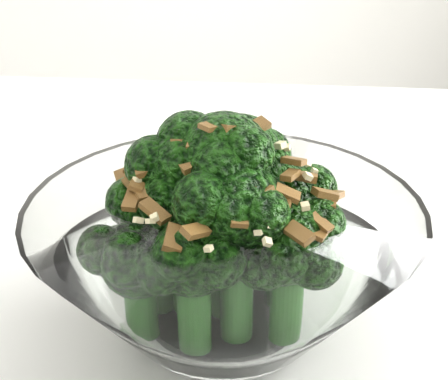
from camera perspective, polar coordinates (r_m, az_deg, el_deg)
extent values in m
cube|color=white|center=(0.56, 11.96, -6.39)|extent=(1.41, 1.18, 0.04)
cylinder|color=white|center=(0.45, 0.00, -10.91)|extent=(0.10, 0.10, 0.01)
cylinder|color=#1E5215|center=(0.42, 0.00, -4.99)|extent=(0.02, 0.02, 0.09)
sphere|color=#18480D|center=(0.39, 0.00, 2.52)|extent=(0.06, 0.06, 0.06)
cylinder|color=#1E5215|center=(0.44, 1.25, -3.68)|extent=(0.02, 0.02, 0.08)
sphere|color=#18480D|center=(0.42, 1.32, 2.86)|extent=(0.05, 0.05, 0.05)
cylinder|color=#1E5215|center=(0.43, -3.21, -5.29)|extent=(0.02, 0.02, 0.08)
sphere|color=#18480D|center=(0.40, -3.41, 1.29)|extent=(0.05, 0.05, 0.05)
cylinder|color=#1E5215|center=(0.40, 1.08, -7.80)|extent=(0.02, 0.02, 0.08)
sphere|color=#18480D|center=(0.38, 1.15, -1.31)|extent=(0.05, 0.05, 0.05)
cylinder|color=#1E5215|center=(0.44, 4.80, -5.87)|extent=(0.02, 0.02, 0.06)
sphere|color=#18480D|center=(0.42, 5.02, -0.84)|extent=(0.05, 0.05, 0.05)
cylinder|color=#1E5215|center=(0.43, -5.44, -6.43)|extent=(0.02, 0.02, 0.06)
sphere|color=#18480D|center=(0.41, -5.69, -1.52)|extent=(0.05, 0.05, 0.05)
cylinder|color=#1E5215|center=(0.41, 5.21, -9.25)|extent=(0.02, 0.02, 0.06)
sphere|color=#18480D|center=(0.39, 5.46, -4.42)|extent=(0.05, 0.05, 0.05)
cylinder|color=#1E5215|center=(0.40, -2.49, -10.24)|extent=(0.02, 0.02, 0.05)
sphere|color=#18480D|center=(0.38, -2.60, -5.56)|extent=(0.05, 0.05, 0.05)
cylinder|color=#1E5215|center=(0.47, 4.62, -4.52)|extent=(0.02, 0.02, 0.05)
sphere|color=#18480D|center=(0.46, 4.77, -0.90)|extent=(0.04, 0.04, 0.04)
cylinder|color=#1E5215|center=(0.42, -6.88, -9.66)|extent=(0.02, 0.02, 0.04)
sphere|color=#18480D|center=(0.40, -7.14, -5.82)|extent=(0.05, 0.05, 0.05)
cylinder|color=#1E5215|center=(0.47, -1.01, -4.19)|extent=(0.02, 0.02, 0.05)
sphere|color=#18480D|center=(0.46, -1.04, -0.45)|extent=(0.04, 0.04, 0.04)
cylinder|color=#1E5215|center=(0.45, -1.14, -5.01)|extent=(0.02, 0.02, 0.07)
sphere|color=#18480D|center=(0.42, -1.20, 0.20)|extent=(0.05, 0.05, 0.05)
cube|color=olive|center=(0.41, -0.10, 4.73)|extent=(0.01, 0.01, 0.01)
cube|color=olive|center=(0.39, 8.39, -0.32)|extent=(0.01, 0.01, 0.01)
cube|color=olive|center=(0.39, 6.76, 1.10)|extent=(0.02, 0.01, 0.01)
cube|color=olive|center=(0.42, -8.42, 1.04)|extent=(0.01, 0.01, 0.01)
cube|color=olive|center=(0.44, -3.25, 3.34)|extent=(0.02, 0.01, 0.01)
cube|color=olive|center=(0.38, -0.08, 5.21)|extent=(0.01, 0.02, 0.01)
cube|color=olive|center=(0.42, -3.56, 4.00)|extent=(0.02, 0.01, 0.01)
cube|color=olive|center=(0.36, 3.04, 0.06)|extent=(0.01, 0.02, 0.01)
cube|color=olive|center=(0.38, 5.54, 1.25)|extent=(0.01, 0.02, 0.01)
cube|color=olive|center=(0.44, -2.10, 3.64)|extent=(0.02, 0.02, 0.01)
cube|color=olive|center=(0.44, 2.75, 3.62)|extent=(0.02, 0.01, 0.01)
cube|color=olive|center=(0.36, 2.13, 0.15)|extent=(0.01, 0.01, 0.01)
cube|color=olive|center=(0.40, 2.58, 4.52)|extent=(0.02, 0.01, 0.01)
cube|color=olive|center=(0.37, -5.78, -1.76)|extent=(0.02, 0.02, 0.01)
cube|color=olive|center=(0.38, -6.97, -0.01)|extent=(0.01, 0.02, 0.01)
cube|color=olive|center=(0.37, 5.09, -0.84)|extent=(0.01, 0.02, 0.01)
cube|color=olive|center=(0.35, -4.17, -4.04)|extent=(0.02, 0.02, 0.01)
cube|color=olive|center=(0.40, -6.54, 1.70)|extent=(0.02, 0.02, 0.01)
cube|color=olive|center=(0.43, -2.42, 4.50)|extent=(0.01, 0.02, 0.01)
cube|color=olive|center=(0.37, -3.27, 2.22)|extent=(0.01, 0.02, 0.01)
cube|color=olive|center=(0.37, 8.05, -2.71)|extent=(0.01, 0.02, 0.01)
cube|color=olive|center=(0.38, -7.63, -0.72)|extent=(0.01, 0.02, 0.01)
cube|color=olive|center=(0.39, -7.18, 0.56)|extent=(0.01, 0.02, 0.01)
cube|color=olive|center=(0.42, -2.67, 4.40)|extent=(0.01, 0.02, 0.01)
cube|color=olive|center=(0.39, -4.47, 3.09)|extent=(0.02, 0.01, 0.01)
cube|color=olive|center=(0.40, -2.79, 4.76)|extent=(0.02, 0.01, 0.01)
cube|color=olive|center=(0.36, 6.25, -3.60)|extent=(0.01, 0.02, 0.01)
cube|color=olive|center=(0.38, -2.07, 3.99)|extent=(0.01, 0.01, 0.01)
cube|color=olive|center=(0.38, -0.84, 5.38)|extent=(0.02, 0.02, 0.01)
cube|color=olive|center=(0.37, -1.45, 0.97)|extent=(0.02, 0.01, 0.01)
cube|color=olive|center=(0.37, -1.91, 3.71)|extent=(0.02, 0.01, 0.01)
cube|color=olive|center=(0.36, -0.76, 0.72)|extent=(0.02, 0.02, 0.01)
cube|color=olive|center=(0.40, 2.63, 5.23)|extent=(0.02, 0.02, 0.01)
cube|color=olive|center=(0.37, 5.30, -0.28)|extent=(0.02, 0.01, 0.01)
cube|color=olive|center=(0.35, -2.39, -3.42)|extent=(0.02, 0.02, 0.01)
cube|color=olive|center=(0.42, -7.43, 1.85)|extent=(0.02, 0.02, 0.01)
cube|color=olive|center=(0.40, -7.46, 0.78)|extent=(0.02, 0.01, 0.01)
cube|color=olive|center=(0.44, -6.12, 1.97)|extent=(0.02, 0.01, 0.01)
cube|color=olive|center=(0.35, 1.14, -2.19)|extent=(0.01, 0.02, 0.01)
cube|color=olive|center=(0.39, -6.31, 1.74)|extent=(0.02, 0.01, 0.01)
cube|color=olive|center=(0.39, 8.39, -1.37)|extent=(0.02, 0.01, 0.01)
cube|color=olive|center=(0.39, 5.82, 2.42)|extent=(0.01, 0.02, 0.01)
cube|color=olive|center=(0.45, -3.28, 3.61)|extent=(0.02, 0.01, 0.01)
cube|color=olive|center=(0.39, -3.40, 3.95)|extent=(0.02, 0.02, 0.01)
cube|color=olive|center=(0.40, 1.38, 4.99)|extent=(0.02, 0.02, 0.01)
cube|color=olive|center=(0.43, 0.79, 4.77)|extent=(0.02, 0.01, 0.01)
cube|color=olive|center=(0.41, 9.13, -0.42)|extent=(0.02, 0.02, 0.01)
cube|color=olive|center=(0.37, 7.82, -3.55)|extent=(0.02, 0.02, 0.01)
cube|color=beige|center=(0.43, 1.63, 4.61)|extent=(0.00, 0.00, 0.00)
cube|color=beige|center=(0.41, 2.72, 4.44)|extent=(0.01, 0.01, 0.01)
cube|color=beige|center=(0.37, 2.09, 3.48)|extent=(0.00, 0.00, 0.00)
cube|color=beige|center=(0.42, -5.97, 2.95)|extent=(0.01, 0.01, 0.00)
cube|color=beige|center=(0.37, -7.13, -2.51)|extent=(0.01, 0.01, 0.01)
cube|color=beige|center=(0.39, -3.77, 3.23)|extent=(0.01, 0.00, 0.00)
cube|color=beige|center=(0.39, 0.54, 5.93)|extent=(0.01, 0.01, 0.01)
cube|color=beige|center=(0.36, -5.79, -2.29)|extent=(0.01, 0.01, 0.01)
cube|color=beige|center=(0.40, -4.04, 3.71)|extent=(0.01, 0.01, 0.00)
cube|color=beige|center=(0.40, 1.16, 5.26)|extent=(0.01, 0.01, 0.01)
cube|color=beige|center=(0.38, -3.62, 3.21)|extent=(0.00, 0.00, 0.00)
cube|color=beige|center=(0.42, 7.10, 1.91)|extent=(0.01, 0.01, 0.01)
cube|color=beige|center=(0.40, 4.72, 3.75)|extent=(0.01, 0.01, 0.00)
cube|color=beige|center=(0.39, -7.23, 0.85)|extent=(0.01, 0.01, 0.00)
cube|color=beige|center=(0.43, -3.45, 3.65)|extent=(0.01, 0.01, 0.01)
cube|color=beige|center=(0.35, 3.62, -4.32)|extent=(0.01, 0.01, 0.01)
cube|color=beige|center=(0.36, -6.15, -2.59)|extent=(0.01, 0.01, 0.01)
cube|color=beige|center=(0.37, 6.77, -1.35)|extent=(0.01, 0.01, 0.00)
cube|color=beige|center=(0.35, 2.91, -3.50)|extent=(0.01, 0.01, 0.00)
cube|color=beige|center=(0.43, 1.28, 4.64)|extent=(0.00, 0.00, 0.00)
cube|color=beige|center=(0.42, 4.24, 4.02)|extent=(0.01, 0.01, 0.01)
cube|color=beige|center=(0.39, -0.97, 5.50)|extent=(0.01, 0.01, 0.00)
cube|color=beige|center=(0.37, -1.10, 4.39)|extent=(0.00, 0.00, 0.00)
cube|color=beige|center=(0.35, 3.84, -2.92)|extent=(0.01, 0.01, 0.01)
cube|color=beige|center=(0.42, -2.11, 4.37)|extent=(0.01, 0.01, 0.00)
cube|color=beige|center=(0.39, 6.99, 1.14)|extent=(0.01, 0.00, 0.01)
cube|color=beige|center=(0.40, -0.62, 5.36)|extent=(0.01, 0.01, 0.00)
cube|color=beige|center=(0.35, -1.30, -4.88)|extent=(0.01, 0.01, 0.00)
cube|color=beige|center=(0.40, 5.24, 3.55)|extent=(0.01, 0.01, 0.00)
cube|color=beige|center=(0.41, 7.55, 1.59)|extent=(0.00, 0.00, 0.00)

